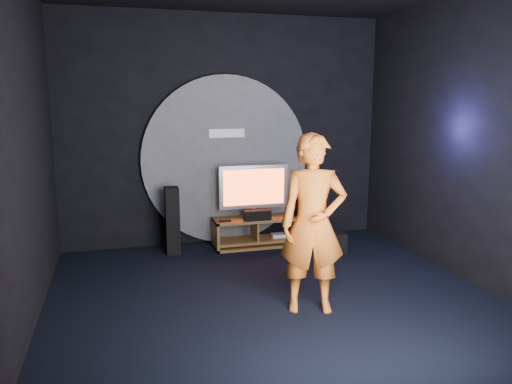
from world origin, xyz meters
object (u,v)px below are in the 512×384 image
(tv, at_px, (254,189))
(subwoofer, at_px, (336,243))
(tower_speaker_right, at_px, (303,212))
(player, at_px, (313,224))
(media_console, at_px, (255,234))
(tower_speaker_left, at_px, (172,221))

(tv, height_order, subwoofer, tv)
(tower_speaker_right, relative_size, player, 0.52)
(tower_speaker_right, height_order, subwoofer, tower_speaker_right)
(media_console, height_order, tower_speaker_left, tower_speaker_left)
(media_console, relative_size, tower_speaker_right, 1.28)
(tower_speaker_left, xyz_separation_m, tower_speaker_right, (2.03, -0.01, 0.00))
(media_console, height_order, tower_speaker_right, tower_speaker_right)
(media_console, bearing_deg, tower_speaker_right, -1.89)
(media_console, bearing_deg, player, -90.86)
(media_console, xyz_separation_m, tower_speaker_left, (-1.26, -0.02, 0.30))
(media_console, xyz_separation_m, subwoofer, (1.06, -0.61, -0.05))
(player, bearing_deg, tv, 104.50)
(media_console, distance_m, tower_speaker_right, 0.83)
(media_console, distance_m, subwoofer, 1.23)
(tower_speaker_left, relative_size, subwoofer, 3.40)
(media_console, relative_size, tower_speaker_left, 1.28)
(subwoofer, height_order, player, player)
(tower_speaker_left, bearing_deg, tv, 3.97)
(tv, bearing_deg, player, -90.66)
(subwoofer, xyz_separation_m, player, (-1.10, -1.79, 0.81))
(media_console, distance_m, tower_speaker_left, 1.29)
(media_console, height_order, player, player)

